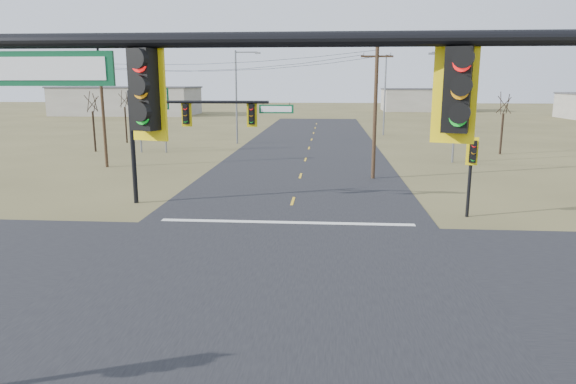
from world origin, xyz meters
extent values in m
plane|color=olive|center=(0.00, 0.00, 0.00)|extent=(320.00, 320.00, 0.00)
cube|color=black|center=(0.00, 0.00, 0.01)|extent=(160.00, 14.00, 0.02)
cube|color=black|center=(0.00, 0.00, 0.01)|extent=(14.00, 160.00, 0.02)
cube|color=silver|center=(0.00, 7.50, 0.03)|extent=(12.00, 0.40, 0.01)
cylinder|color=black|center=(2.07, -9.15, 7.01)|extent=(10.87, 0.20, 0.20)
cube|color=#0A4C29|center=(-1.80, -9.15, 6.66)|extent=(1.80, 0.05, 0.45)
cylinder|color=black|center=(-8.60, 11.02, 3.05)|extent=(0.24, 0.24, 6.10)
cylinder|color=black|center=(-4.90, 11.02, 5.50)|extent=(7.41, 0.16, 0.16)
cube|color=#0A4C29|center=(-0.80, 11.02, 5.15)|extent=(1.80, 0.05, 0.45)
cylinder|color=black|center=(8.82, 9.36, 1.90)|extent=(0.16, 0.16, 3.79)
cylinder|color=#412F1B|center=(5.05, 19.46, 4.40)|extent=(0.25, 0.25, 8.80)
cube|color=#412F1B|center=(5.05, 19.46, 8.20)|extent=(2.15, 0.31, 0.12)
cylinder|color=#412F1B|center=(-15.44, 22.90, 4.06)|extent=(0.23, 0.23, 8.12)
cube|color=#412F1B|center=(-15.44, 22.90, 7.52)|extent=(1.99, 0.16, 0.12)
cylinder|color=slate|center=(-15.84, 31.65, 3.02)|extent=(0.16, 0.16, 6.04)
cylinder|color=slate|center=(-13.42, 31.65, 3.02)|extent=(0.16, 0.16, 6.04)
cube|color=#0A4C29|center=(-14.63, 31.65, 5.03)|extent=(3.06, 1.16, 2.01)
cylinder|color=slate|center=(12.27, 27.43, 4.54)|extent=(0.18, 0.18, 9.09)
cylinder|color=slate|center=(11.18, 27.43, 8.89)|extent=(2.18, 0.11, 0.11)
cube|color=slate|center=(10.09, 27.43, 8.79)|extent=(0.54, 0.32, 0.16)
cylinder|color=slate|center=(8.91, 50.11, 4.96)|extent=(0.20, 0.20, 9.92)
cylinder|color=slate|center=(7.72, 50.11, 9.72)|extent=(2.38, 0.12, 0.12)
cube|color=slate|center=(6.53, 50.11, 9.62)|extent=(0.59, 0.40, 0.18)
cylinder|color=slate|center=(-7.99, 39.52, 4.94)|extent=(0.20, 0.20, 9.87)
cylinder|color=slate|center=(-6.80, 39.52, 9.67)|extent=(2.37, 0.12, 0.12)
cube|color=slate|center=(-5.62, 39.52, 9.57)|extent=(0.59, 0.36, 0.18)
cylinder|color=black|center=(-20.48, 31.85, 1.93)|extent=(0.19, 0.19, 3.85)
cylinder|color=black|center=(-20.35, 39.43, 1.96)|extent=(0.18, 0.18, 3.93)
cylinder|color=black|center=(17.91, 33.01, 1.88)|extent=(0.20, 0.20, 3.76)
cube|color=#AAA597|center=(-40.00, 90.00, 2.75)|extent=(28.00, 14.00, 5.50)
cube|color=#AAA597|center=(25.00, 110.00, 2.50)|extent=(20.00, 12.00, 5.00)
camera|label=1|loc=(1.90, -15.82, 6.47)|focal=32.00mm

